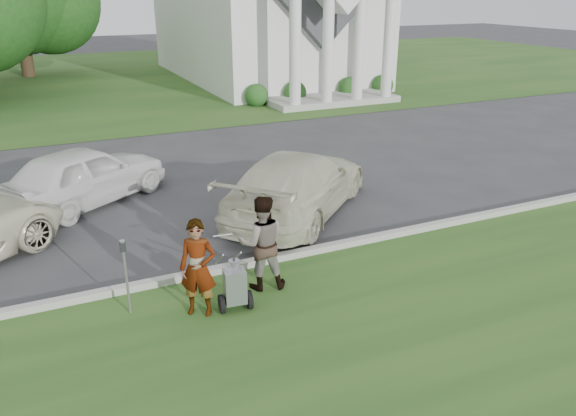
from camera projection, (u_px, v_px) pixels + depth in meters
ground at (291, 272)px, 10.97m from camera, size 120.00×120.00×0.00m
grass_strip at (374, 358)px, 8.43m from camera, size 80.00×7.00×0.01m
church_lawn at (103, 79)px, 33.79m from camera, size 80.00×30.00×0.01m
curb at (279, 257)px, 11.40m from camera, size 80.00×0.18×0.15m
striping_cart at (235, 287)px, 9.54m from camera, size 0.60×1.15×1.03m
person_left at (198, 269)px, 9.28m from camera, size 0.74×0.67×1.71m
person_right at (262, 243)px, 10.11m from camera, size 1.01×0.87×1.79m
parking_meter_near at (125, 268)px, 9.27m from camera, size 0.10×0.09×1.37m
car_b at (84, 175)px, 14.18m from camera, size 4.70×3.99×1.52m
car_c at (297, 183)px, 13.55m from camera, size 5.38×5.22×1.55m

